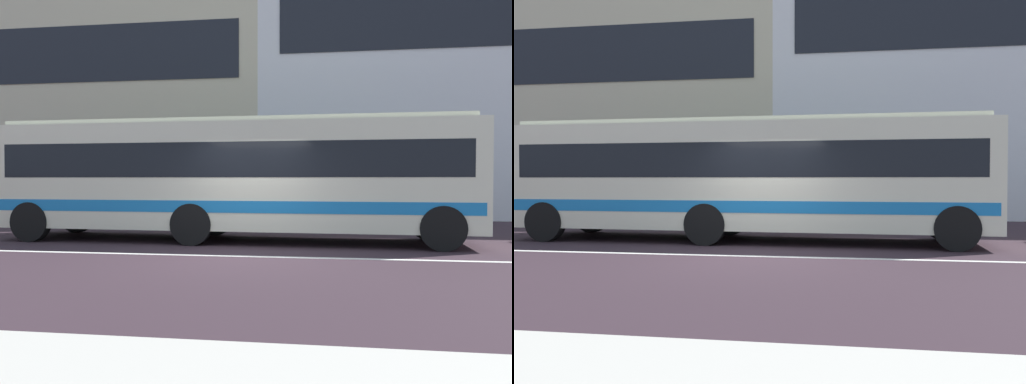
# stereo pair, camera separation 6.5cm
# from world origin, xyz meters

# --- Properties ---
(ground_plane) EXTENTS (160.00, 160.00, 0.00)m
(ground_plane) POSITION_xyz_m (0.00, 0.00, 0.00)
(ground_plane) COLOR #32242B
(lane_centre_line) EXTENTS (60.00, 0.16, 0.01)m
(lane_centre_line) POSITION_xyz_m (0.00, 0.00, 0.00)
(lane_centre_line) COLOR silver
(lane_centre_line) RESTS_ON ground_plane
(hedge_row_far) EXTENTS (12.04, 1.10, 0.73)m
(hedge_row_far) POSITION_xyz_m (-1.90, 6.71, 0.37)
(hedge_row_far) COLOR #27592A
(hedge_row_far) RESTS_ON ground_plane
(apartment_block_left) EXTENTS (18.69, 11.63, 11.71)m
(apartment_block_left) POSITION_xyz_m (-10.41, 15.76, 5.86)
(apartment_block_left) COLOR #C0B699
(apartment_block_left) RESTS_ON ground_plane
(apartment_block_right) EXTENTS (22.03, 11.63, 13.54)m
(apartment_block_right) POSITION_xyz_m (9.95, 15.76, 6.77)
(apartment_block_right) COLOR silver
(apartment_block_right) RESTS_ON ground_plane
(transit_bus) EXTENTS (12.02, 2.87, 3.06)m
(transit_bus) POSITION_xyz_m (-0.64, 2.66, 1.69)
(transit_bus) COLOR beige
(transit_bus) RESTS_ON ground_plane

